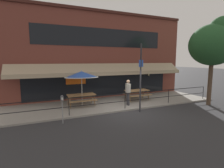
{
  "coord_description": "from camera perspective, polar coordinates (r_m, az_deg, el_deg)",
  "views": [
    {
      "loc": [
        -5.04,
        -9.09,
        3.08
      ],
      "look_at": [
        -0.32,
        1.6,
        1.5
      ],
      "focal_mm": 28.0,
      "sensor_mm": 36.0,
      "label": 1
    }
  ],
  "objects": [
    {
      "name": "ground_plane",
      "position": [
        10.84,
        5.02,
        -8.84
      ],
      "size": [
        120.0,
        120.0,
        0.0
      ],
      "primitive_type": "plane",
      "color": "#2D2D30"
    },
    {
      "name": "picnic_table_centre",
      "position": [
        13.35,
        8.15,
        -2.62
      ],
      "size": [
        1.8,
        1.42,
        0.76
      ],
      "color": "#997047",
      "rests_on": "patio_deck"
    },
    {
      "name": "patio_umbrella_left",
      "position": [
        11.33,
        -9.91,
        3.03
      ],
      "size": [
        2.14,
        2.14,
        2.38
      ],
      "color": "#B7B2A8",
      "rests_on": "patio_deck"
    },
    {
      "name": "street_tree_curbside",
      "position": [
        13.81,
        30.53,
        11.62
      ],
      "size": [
        3.22,
        2.9,
        5.96
      ],
      "color": "brown",
      "rests_on": "ground"
    },
    {
      "name": "street_sign_pole",
      "position": [
        10.37,
        9.32,
        2.07
      ],
      "size": [
        0.28,
        0.09,
        4.05
      ],
      "color": "#2D2D33",
      "rests_on": "ground"
    },
    {
      "name": "patio_railing",
      "position": [
        10.9,
        4.3,
        -4.4
      ],
      "size": [
        13.84,
        0.04,
        0.97
      ],
      "color": "black",
      "rests_on": "patio_deck"
    },
    {
      "name": "pedestrian_walking",
      "position": [
        11.68,
        5.26,
        -2.3
      ],
      "size": [
        0.3,
        0.61,
        1.71
      ],
      "color": "#333338",
      "rests_on": "patio_deck"
    },
    {
      "name": "parking_meter_near",
      "position": [
        8.81,
        -15.98,
        -5.27
      ],
      "size": [
        0.15,
        0.16,
        1.42
      ],
      "color": "gray",
      "rests_on": "ground"
    },
    {
      "name": "patio_deck",
      "position": [
        12.55,
        0.59,
        -6.27
      ],
      "size": [
        15.0,
        4.0,
        0.1
      ],
      "primitive_type": "cube",
      "color": "gray",
      "rests_on": "ground"
    },
    {
      "name": "restaurant_building",
      "position": [
        14.24,
        -3.14,
        9.18
      ],
      "size": [
        15.0,
        1.6,
        6.95
      ],
      "color": "brown",
      "rests_on": "ground"
    },
    {
      "name": "picnic_table_left",
      "position": [
        11.72,
        -9.97,
        -4.11
      ],
      "size": [
        1.8,
        1.42,
        0.76
      ],
      "color": "#997047",
      "rests_on": "patio_deck"
    }
  ]
}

